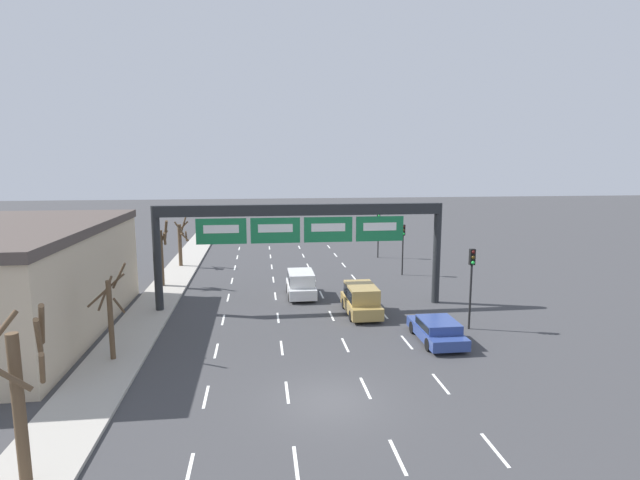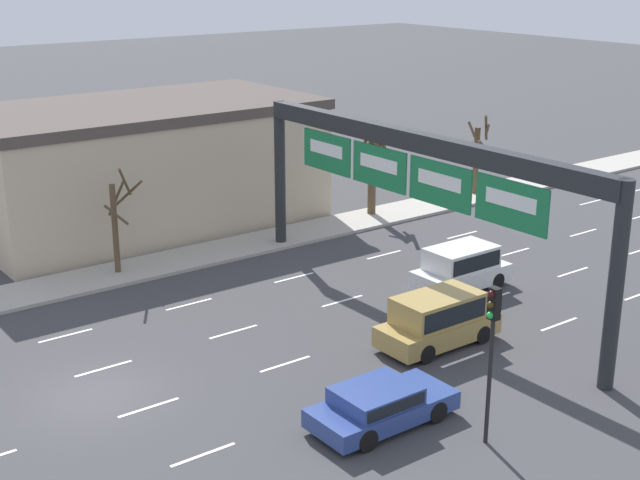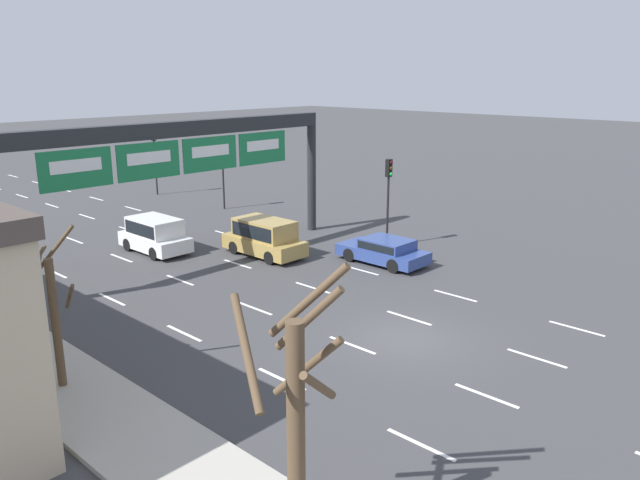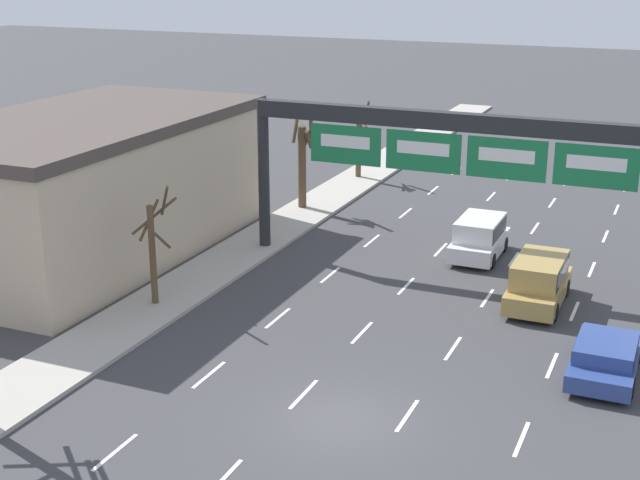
{
  "view_description": "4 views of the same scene",
  "coord_description": "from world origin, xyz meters",
  "px_view_note": "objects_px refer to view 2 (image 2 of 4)",
  "views": [
    {
      "loc": [
        -2.64,
        -18.41,
        9.46
      ],
      "look_at": [
        1.29,
        13.91,
        4.31
      ],
      "focal_mm": 28.0,
      "sensor_mm": 36.0,
      "label": 1
    },
    {
      "loc": [
        23.94,
        -9.18,
        13.06
      ],
      "look_at": [
        -1.86,
        10.06,
        2.66
      ],
      "focal_mm": 50.0,
      "sensor_mm": 36.0,
      "label": 2
    },
    {
      "loc": [
        -16.6,
        -11.45,
        8.93
      ],
      "look_at": [
        1.05,
        5.01,
        2.42
      ],
      "focal_mm": 35.0,
      "sensor_mm": 36.0,
      "label": 3
    },
    {
      "loc": [
        8.41,
        -21.07,
        12.79
      ],
      "look_at": [
        -2.95,
        5.28,
        3.49
      ],
      "focal_mm": 50.0,
      "sensor_mm": 36.0,
      "label": 4
    }
  ],
  "objects_px": {
    "tree_bare_closest": "(373,166)",
    "tree_bare_third": "(117,220)",
    "sign_gantry": "(414,167)",
    "traffic_light_near_gantry": "(492,334)",
    "suv_gold": "(438,317)",
    "suv_white": "(461,266)",
    "tree_bare_second": "(478,154)",
    "car_blue": "(380,404)"
  },
  "relations": [
    {
      "from": "sign_gantry",
      "to": "suv_white",
      "type": "relative_size",
      "value": 4.59
    },
    {
      "from": "tree_bare_second",
      "to": "car_blue",
      "type": "bearing_deg",
      "value": -52.15
    },
    {
      "from": "suv_gold",
      "to": "tree_bare_second",
      "type": "height_order",
      "value": "tree_bare_second"
    },
    {
      "from": "suv_white",
      "to": "tree_bare_second",
      "type": "xyz_separation_m",
      "value": [
        -9.85,
        11.17,
        1.41
      ]
    },
    {
      "from": "tree_bare_third",
      "to": "tree_bare_closest",
      "type": "bearing_deg",
      "value": 91.46
    },
    {
      "from": "tree_bare_closest",
      "to": "tree_bare_second",
      "type": "xyz_separation_m",
      "value": [
        0.37,
        7.28,
        -0.25
      ]
    },
    {
      "from": "suv_gold",
      "to": "tree_bare_second",
      "type": "distance_m",
      "value": 20.6
    },
    {
      "from": "car_blue",
      "to": "tree_bare_second",
      "type": "height_order",
      "value": "tree_bare_second"
    },
    {
      "from": "suv_white",
      "to": "tree_bare_closest",
      "type": "bearing_deg",
      "value": 159.21
    },
    {
      "from": "car_blue",
      "to": "tree_bare_third",
      "type": "distance_m",
      "value": 16.38
    },
    {
      "from": "car_blue",
      "to": "tree_bare_closest",
      "type": "xyz_separation_m",
      "value": [
        -16.64,
        13.65,
        1.98
      ]
    },
    {
      "from": "tree_bare_second",
      "to": "tree_bare_third",
      "type": "height_order",
      "value": "tree_bare_third"
    },
    {
      "from": "suv_white",
      "to": "traffic_light_near_gantry",
      "type": "bearing_deg",
      "value": -41.98
    },
    {
      "from": "tree_bare_third",
      "to": "suv_gold",
      "type": "bearing_deg",
      "value": 23.71
    },
    {
      "from": "suv_gold",
      "to": "tree_bare_third",
      "type": "height_order",
      "value": "tree_bare_third"
    },
    {
      "from": "suv_white",
      "to": "tree_bare_closest",
      "type": "distance_m",
      "value": 11.06
    },
    {
      "from": "suv_white",
      "to": "tree_bare_third",
      "type": "bearing_deg",
      "value": -133.53
    },
    {
      "from": "suv_white",
      "to": "tree_bare_third",
      "type": "height_order",
      "value": "tree_bare_third"
    },
    {
      "from": "sign_gantry",
      "to": "tree_bare_third",
      "type": "bearing_deg",
      "value": -141.33
    },
    {
      "from": "tree_bare_closest",
      "to": "tree_bare_second",
      "type": "height_order",
      "value": "tree_bare_closest"
    },
    {
      "from": "car_blue",
      "to": "traffic_light_near_gantry",
      "type": "height_order",
      "value": "traffic_light_near_gantry"
    },
    {
      "from": "sign_gantry",
      "to": "traffic_light_near_gantry",
      "type": "xyz_separation_m",
      "value": [
        9.09,
        -5.43,
        -2.12
      ]
    },
    {
      "from": "traffic_light_near_gantry",
      "to": "tree_bare_closest",
      "type": "relative_size",
      "value": 0.93
    },
    {
      "from": "tree_bare_second",
      "to": "sign_gantry",
      "type": "bearing_deg",
      "value": -54.85
    },
    {
      "from": "tree_bare_closest",
      "to": "tree_bare_third",
      "type": "bearing_deg",
      "value": -88.54
    },
    {
      "from": "tree_bare_second",
      "to": "traffic_light_near_gantry",
      "type": "bearing_deg",
      "value": -45.63
    },
    {
      "from": "suv_gold",
      "to": "traffic_light_near_gantry",
      "type": "distance_m",
      "value": 6.94
    },
    {
      "from": "sign_gantry",
      "to": "tree_bare_second",
      "type": "distance_m",
      "value": 17.12
    },
    {
      "from": "tree_bare_closest",
      "to": "tree_bare_second",
      "type": "relative_size",
      "value": 1.1
    },
    {
      "from": "tree_bare_second",
      "to": "tree_bare_closest",
      "type": "bearing_deg",
      "value": -92.94
    },
    {
      "from": "suv_gold",
      "to": "traffic_light_near_gantry",
      "type": "xyz_separation_m",
      "value": [
        5.56,
        -3.48,
        2.28
      ]
    },
    {
      "from": "traffic_light_near_gantry",
      "to": "tree_bare_second",
      "type": "distance_m",
      "value": 26.89
    },
    {
      "from": "suv_white",
      "to": "car_blue",
      "type": "xyz_separation_m",
      "value": [
        6.42,
        -9.77,
        -0.32
      ]
    },
    {
      "from": "car_blue",
      "to": "traffic_light_near_gantry",
      "type": "distance_m",
      "value": 4.03
    },
    {
      "from": "car_blue",
      "to": "sign_gantry",
      "type": "bearing_deg",
      "value": 132.55
    },
    {
      "from": "car_blue",
      "to": "suv_gold",
      "type": "bearing_deg",
      "value": 120.27
    },
    {
      "from": "suv_white",
      "to": "traffic_light_near_gantry",
      "type": "height_order",
      "value": "traffic_light_near_gantry"
    },
    {
      "from": "sign_gantry",
      "to": "tree_bare_closest",
      "type": "height_order",
      "value": "sign_gantry"
    },
    {
      "from": "car_blue",
      "to": "suv_gold",
      "type": "xyz_separation_m",
      "value": [
        -3.03,
        5.2,
        0.35
      ]
    },
    {
      "from": "sign_gantry",
      "to": "tree_bare_third",
      "type": "relative_size",
      "value": 4.0
    },
    {
      "from": "sign_gantry",
      "to": "car_blue",
      "type": "bearing_deg",
      "value": -47.45
    },
    {
      "from": "tree_bare_third",
      "to": "tree_bare_second",
      "type": "bearing_deg",
      "value": 89.98
    }
  ]
}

